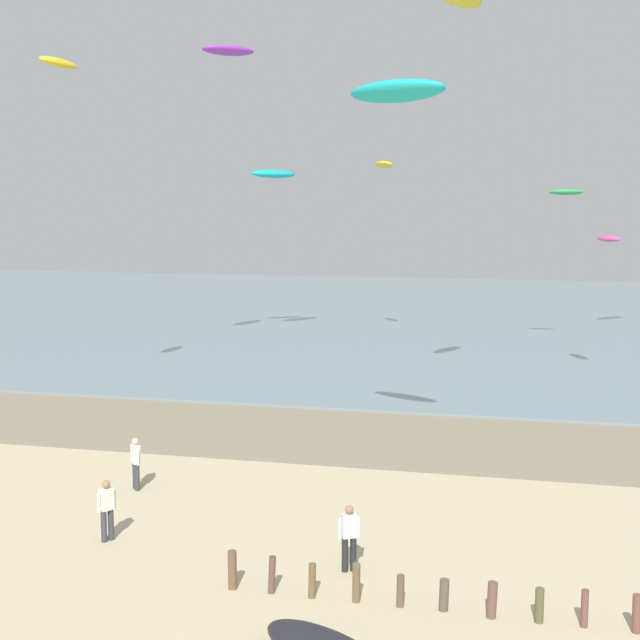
% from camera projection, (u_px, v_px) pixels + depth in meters
% --- Properties ---
extents(wet_sand_strip, '(120.00, 8.27, 0.01)m').
position_uv_depth(wet_sand_strip, '(392.00, 438.00, 34.20)').
color(wet_sand_strip, gray).
rests_on(wet_sand_strip, ground).
extents(sea, '(160.00, 70.00, 0.10)m').
position_uv_depth(sea, '(461.00, 315.00, 71.99)').
color(sea, gray).
rests_on(sea, ground).
extents(groyne_mid, '(12.48, 0.34, 0.95)m').
position_uv_depth(groyne_mid, '(476.00, 597.00, 19.47)').
color(groyne_mid, brown).
rests_on(groyne_mid, ground).
extents(person_nearest_camera, '(0.38, 0.50, 1.71)m').
position_uv_depth(person_nearest_camera, '(107.00, 508.00, 23.70)').
color(person_nearest_camera, '#383842').
rests_on(person_nearest_camera, ground).
extents(person_left_flank, '(0.52, 0.36, 1.71)m').
position_uv_depth(person_left_flank, '(349.00, 536.00, 21.74)').
color(person_left_flank, '#232328').
rests_on(person_left_flank, ground).
extents(person_right_flank, '(0.42, 0.44, 1.71)m').
position_uv_depth(person_right_flank, '(136.00, 462.00, 27.97)').
color(person_right_flank, '#383842').
rests_on(person_right_flank, ground).
extents(kite_aloft_1, '(2.06, 0.84, 0.46)m').
position_uv_depth(kite_aloft_1, '(566.00, 192.00, 52.60)').
color(kite_aloft_1, green).
extents(kite_aloft_2, '(3.13, 2.68, 0.73)m').
position_uv_depth(kite_aloft_2, '(228.00, 50.00, 49.94)').
color(kite_aloft_2, purple).
extents(kite_aloft_3, '(3.06, 3.42, 0.69)m').
position_uv_depth(kite_aloft_3, '(273.00, 174.00, 56.58)').
color(kite_aloft_3, '#19B2B7').
extents(kite_aloft_4, '(1.21, 2.54, 0.66)m').
position_uv_depth(kite_aloft_4, '(59.00, 63.00, 37.57)').
color(kite_aloft_4, yellow).
extents(kite_aloft_5, '(3.67, 2.64, 0.90)m').
position_uv_depth(kite_aloft_5, '(397.00, 91.00, 27.04)').
color(kite_aloft_5, '#19B2B7').
extents(kite_aloft_9, '(1.97, 2.42, 0.64)m').
position_uv_depth(kite_aloft_9, '(384.00, 165.00, 55.71)').
color(kite_aloft_9, yellow).
extents(kite_aloft_10, '(1.44, 2.12, 0.39)m').
position_uv_depth(kite_aloft_10, '(609.00, 239.00, 43.71)').
color(kite_aloft_10, '#E54C99').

